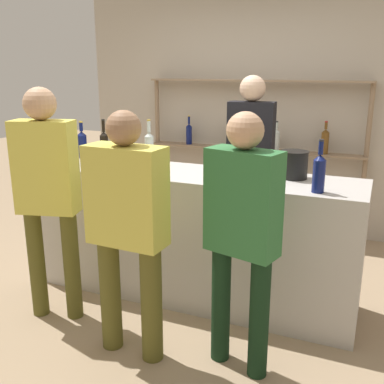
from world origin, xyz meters
The scene contains 17 objects.
ground_plane centered at (0.00, 0.00, 0.00)m, with size 16.00×16.00×0.00m, color #9E8466.
bar_counter centered at (0.00, 0.00, 0.52)m, with size 2.59×0.63×1.03m, color #B7B2AD.
back_wall centered at (0.00, 1.92, 1.40)m, with size 4.19×0.12×2.80m, color #B2A899.
back_shelf centered at (0.02, 1.74, 1.14)m, with size 2.44×0.18×1.69m.
counter_bottle_0 centered at (0.97, -0.20, 1.17)m, with size 0.08×0.08×0.35m.
counter_bottle_1 centered at (-0.47, 0.19, 1.18)m, with size 0.08×0.08×0.37m.
counter_bottle_2 centered at (-0.64, 0.11, 1.17)m, with size 0.08×0.08×0.35m.
counter_bottle_3 centered at (-1.14, 0.17, 1.16)m, with size 0.08×0.08×0.33m.
counter_bottle_4 centered at (-0.87, 0.11, 1.17)m, with size 0.07×0.07×0.36m.
counter_bottle_5 centered at (0.42, 0.02, 1.16)m, with size 0.08×0.08×0.33m.
wine_glass centered at (0.49, 0.19, 1.15)m, with size 0.08×0.08×0.16m.
ice_bucket centered at (0.76, 0.13, 1.14)m, with size 0.20×0.20×0.20m.
cork_jar centered at (-0.50, -0.17, 1.11)m, with size 0.14×0.14×0.15m.
customer_center centered at (-0.06, -0.88, 0.92)m, with size 0.50×0.23×1.59m.
customer_right centered at (0.63, -0.75, 0.93)m, with size 0.46×0.29×1.59m.
server_behind_counter centered at (0.23, 0.84, 1.05)m, with size 0.42×0.23×1.76m.
customer_left centered at (-0.81, -0.70, 1.01)m, with size 0.46×0.29×1.70m.
Camera 1 is at (1.32, -3.11, 1.82)m, focal length 42.00 mm.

